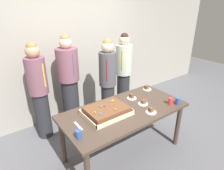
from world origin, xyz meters
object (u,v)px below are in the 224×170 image
at_px(plated_slice_near_right, 151,111).
at_px(plated_slice_far_right, 132,97).
at_px(drink_cup_far_end, 79,134).
at_px(cake_server_utensil, 78,126).
at_px(drink_cup_middle, 171,101).
at_px(party_table, 124,115).
at_px(plated_slice_far_left, 147,88).
at_px(plated_slice_near_left, 143,103).
at_px(person_striped_tie_right, 39,90).
at_px(sheet_cake, 107,111).
at_px(person_serving_front, 124,73).
at_px(drink_cup_nearest, 178,101).
at_px(person_far_right_suit, 108,82).
at_px(person_green_shirt_behind, 69,82).

relative_size(plated_slice_near_right, plated_slice_far_right, 1.00).
bearing_deg(drink_cup_far_end, plated_slice_near_right, -5.14).
relative_size(plated_slice_far_right, cake_server_utensil, 0.75).
xyz_separation_m(drink_cup_middle, cake_server_utensil, (-1.36, 0.31, -0.05)).
distance_m(party_table, plated_slice_far_left, 0.80).
height_order(plated_slice_near_left, plated_slice_far_left, plated_slice_far_left).
bearing_deg(plated_slice_near_right, person_striped_tie_right, 127.61).
relative_size(plated_slice_far_left, plated_slice_far_right, 1.00).
relative_size(sheet_cake, person_serving_front, 0.37).
bearing_deg(drink_cup_middle, drink_cup_nearest, -33.24).
height_order(plated_slice_far_right, person_serving_front, person_serving_front).
relative_size(party_table, person_serving_front, 1.09).
distance_m(plated_slice_near_right, cake_server_utensil, 1.00).
bearing_deg(plated_slice_far_left, person_far_right_suit, 133.56).
height_order(cake_server_utensil, person_green_shirt_behind, person_green_shirt_behind).
relative_size(drink_cup_middle, cake_server_utensil, 0.50).
distance_m(drink_cup_nearest, person_serving_front, 1.32).
bearing_deg(person_far_right_suit, person_green_shirt_behind, -85.12).
bearing_deg(person_far_right_suit, plated_slice_near_right, 34.74).
distance_m(plated_slice_far_left, person_serving_front, 0.68).
height_order(drink_cup_nearest, drink_cup_middle, same).
bearing_deg(plated_slice_near_left, cake_server_utensil, 176.37).
relative_size(drink_cup_far_end, person_green_shirt_behind, 0.06).
relative_size(cake_server_utensil, person_serving_front, 0.12).
xyz_separation_m(plated_slice_far_right, drink_cup_nearest, (0.43, -0.54, 0.03)).
bearing_deg(party_table, person_green_shirt_behind, 105.54).
bearing_deg(drink_cup_nearest, plated_slice_far_right, 128.55).
xyz_separation_m(plated_slice_far_right, person_green_shirt_behind, (-0.62, 0.94, 0.09)).
xyz_separation_m(drink_cup_nearest, person_far_right_suit, (-0.47, 1.13, 0.04)).
relative_size(plated_slice_near_left, plated_slice_far_left, 1.00).
height_order(plated_slice_near_right, plated_slice_far_right, same).
distance_m(plated_slice_far_left, drink_cup_far_end, 1.61).
distance_m(sheet_cake, person_serving_front, 1.39).
bearing_deg(cake_server_utensil, drink_cup_far_end, -114.26).
height_order(plated_slice_far_right, person_striped_tie_right, person_striped_tie_right).
bearing_deg(person_serving_front, plated_slice_near_left, 24.62).
bearing_deg(person_green_shirt_behind, plated_slice_far_right, 31.11).
bearing_deg(party_table, drink_cup_far_end, -167.32).
xyz_separation_m(plated_slice_near_left, person_striped_tie_right, (-1.16, 1.17, 0.08)).
distance_m(plated_slice_near_left, drink_cup_far_end, 1.14).
bearing_deg(sheet_cake, party_table, -9.97).
distance_m(plated_slice_far_right, cake_server_utensil, 1.03).
relative_size(plated_slice_near_right, drink_cup_nearest, 1.50).
distance_m(drink_cup_nearest, person_far_right_suit, 1.23).
height_order(drink_cup_far_end, person_striped_tie_right, person_striped_tie_right).
bearing_deg(plated_slice_far_right, plated_slice_near_right, -97.49).
bearing_deg(drink_cup_middle, sheet_cake, 160.05).
bearing_deg(cake_server_utensil, person_far_right_suit, 38.18).
bearing_deg(plated_slice_far_left, drink_cup_middle, -99.22).
relative_size(plated_slice_far_left, drink_cup_middle, 1.50).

